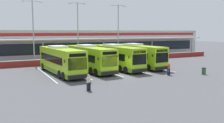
{
  "coord_description": "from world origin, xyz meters",
  "views": [
    {
      "loc": [
        -14.6,
        -26.42,
        5.68
      ],
      "look_at": [
        0.06,
        3.0,
        1.6
      ],
      "focal_mm": 38.41,
      "sensor_mm": 36.0,
      "label": 1
    }
  ],
  "objects_px": {
    "coach_bus_left_centre": "(89,59)",
    "lamp_post_centre": "(78,29)",
    "coach_bus_right_centre": "(137,56)",
    "lamp_post_west": "(33,28)",
    "coach_bus_centre": "(116,57)",
    "pedestrian_with_handbag": "(169,69)",
    "lamp_post_east": "(118,29)",
    "litter_bin": "(204,71)",
    "pedestrian_in_dark_coat": "(89,82)",
    "coach_bus_leftmost": "(61,61)"
  },
  "relations": [
    {
      "from": "coach_bus_left_centre",
      "to": "lamp_post_centre",
      "type": "xyz_separation_m",
      "value": [
        1.65,
        9.9,
        4.5
      ]
    },
    {
      "from": "coach_bus_right_centre",
      "to": "lamp_post_west",
      "type": "height_order",
      "value": "lamp_post_west"
    },
    {
      "from": "coach_bus_centre",
      "to": "lamp_post_west",
      "type": "height_order",
      "value": "lamp_post_west"
    },
    {
      "from": "pedestrian_with_handbag",
      "to": "lamp_post_west",
      "type": "relative_size",
      "value": 0.15
    },
    {
      "from": "lamp_post_east",
      "to": "litter_bin",
      "type": "distance_m",
      "value": 20.77
    },
    {
      "from": "pedestrian_in_dark_coat",
      "to": "lamp_post_west",
      "type": "bearing_deg",
      "value": 94.48
    },
    {
      "from": "coach_bus_centre",
      "to": "lamp_post_east",
      "type": "distance_m",
      "value": 12.39
    },
    {
      "from": "coach_bus_left_centre",
      "to": "litter_bin",
      "type": "xyz_separation_m",
      "value": [
        12.54,
        -9.86,
        -1.32
      ]
    },
    {
      "from": "litter_bin",
      "to": "coach_bus_centre",
      "type": "bearing_deg",
      "value": 130.02
    },
    {
      "from": "pedestrian_in_dark_coat",
      "to": "coach_bus_right_centre",
      "type": "bearing_deg",
      "value": 42.29
    },
    {
      "from": "coach_bus_left_centre",
      "to": "coach_bus_leftmost",
      "type": "bearing_deg",
      "value": -170.4
    },
    {
      "from": "coach_bus_leftmost",
      "to": "lamp_post_west",
      "type": "height_order",
      "value": "lamp_post_west"
    },
    {
      "from": "lamp_post_east",
      "to": "litter_bin",
      "type": "relative_size",
      "value": 11.83
    },
    {
      "from": "pedestrian_with_handbag",
      "to": "pedestrian_in_dark_coat",
      "type": "xyz_separation_m",
      "value": [
        -12.45,
        -3.2,
        0.02
      ]
    },
    {
      "from": "pedestrian_in_dark_coat",
      "to": "lamp_post_west",
      "type": "xyz_separation_m",
      "value": [
        -1.71,
        21.8,
        5.42
      ]
    },
    {
      "from": "lamp_post_centre",
      "to": "coach_bus_left_centre",
      "type": "bearing_deg",
      "value": -99.44
    },
    {
      "from": "coach_bus_left_centre",
      "to": "lamp_post_centre",
      "type": "distance_m",
      "value": 11.0
    },
    {
      "from": "pedestrian_in_dark_coat",
      "to": "lamp_post_east",
      "type": "relative_size",
      "value": 0.15
    },
    {
      "from": "coach_bus_right_centre",
      "to": "pedestrian_in_dark_coat",
      "type": "xyz_separation_m",
      "value": [
        -12.8,
        -11.64,
        -0.91
      ]
    },
    {
      "from": "coach_bus_leftmost",
      "to": "lamp_post_east",
      "type": "distance_m",
      "value": 18.54
    },
    {
      "from": "coach_bus_leftmost",
      "to": "coach_bus_left_centre",
      "type": "height_order",
      "value": "same"
    },
    {
      "from": "pedestrian_with_handbag",
      "to": "pedestrian_in_dark_coat",
      "type": "bearing_deg",
      "value": -165.6
    },
    {
      "from": "lamp_post_west",
      "to": "pedestrian_in_dark_coat",
      "type": "bearing_deg",
      "value": -85.52
    },
    {
      "from": "coach_bus_leftmost",
      "to": "lamp_post_west",
      "type": "bearing_deg",
      "value": 98.91
    },
    {
      "from": "litter_bin",
      "to": "lamp_post_east",
      "type": "bearing_deg",
      "value": 97.13
    },
    {
      "from": "lamp_post_centre",
      "to": "litter_bin",
      "type": "distance_m",
      "value": 23.3
    },
    {
      "from": "lamp_post_west",
      "to": "lamp_post_centre",
      "type": "xyz_separation_m",
      "value": [
        7.81,
        -0.53,
        0.0
      ]
    },
    {
      "from": "coach_bus_centre",
      "to": "coach_bus_left_centre",
      "type": "bearing_deg",
      "value": 178.79
    },
    {
      "from": "pedestrian_with_handbag",
      "to": "coach_bus_centre",
      "type": "bearing_deg",
      "value": 114.34
    },
    {
      "from": "coach_bus_centre",
      "to": "coach_bus_right_centre",
      "type": "bearing_deg",
      "value": 5.2
    },
    {
      "from": "coach_bus_right_centre",
      "to": "lamp_post_east",
      "type": "bearing_deg",
      "value": 79.89
    },
    {
      "from": "pedestrian_with_handbag",
      "to": "lamp_post_west",
      "type": "distance_m",
      "value": 24.0
    },
    {
      "from": "coach_bus_left_centre",
      "to": "lamp_post_centre",
      "type": "relative_size",
      "value": 1.12
    },
    {
      "from": "lamp_post_west",
      "to": "lamp_post_east",
      "type": "xyz_separation_m",
      "value": [
        16.23,
        -0.5,
        0.0
      ]
    },
    {
      "from": "coach_bus_leftmost",
      "to": "litter_bin",
      "type": "bearing_deg",
      "value": -28.25
    },
    {
      "from": "lamp_post_west",
      "to": "litter_bin",
      "type": "height_order",
      "value": "lamp_post_west"
    },
    {
      "from": "lamp_post_west",
      "to": "lamp_post_centre",
      "type": "relative_size",
      "value": 1.0
    },
    {
      "from": "coach_bus_leftmost",
      "to": "litter_bin",
      "type": "height_order",
      "value": "coach_bus_leftmost"
    },
    {
      "from": "coach_bus_left_centre",
      "to": "litter_bin",
      "type": "height_order",
      "value": "coach_bus_left_centre"
    },
    {
      "from": "coach_bus_centre",
      "to": "lamp_post_west",
      "type": "relative_size",
      "value": 1.12
    },
    {
      "from": "coach_bus_centre",
      "to": "coach_bus_leftmost",
      "type": "bearing_deg",
      "value": -175.72
    },
    {
      "from": "coach_bus_centre",
      "to": "litter_bin",
      "type": "xyz_separation_m",
      "value": [
        8.2,
        -9.76,
        -1.32
      ]
    },
    {
      "from": "coach_bus_right_centre",
      "to": "lamp_post_west",
      "type": "xyz_separation_m",
      "value": [
        -14.51,
        10.16,
        4.5
      ]
    },
    {
      "from": "coach_bus_leftmost",
      "to": "pedestrian_with_handbag",
      "type": "height_order",
      "value": "coach_bus_leftmost"
    },
    {
      "from": "coach_bus_right_centre",
      "to": "coach_bus_left_centre",
      "type": "bearing_deg",
      "value": -178.13
    },
    {
      "from": "pedestrian_with_handbag",
      "to": "coach_bus_left_centre",
      "type": "bearing_deg",
      "value": 134.36
    },
    {
      "from": "lamp_post_west",
      "to": "pedestrian_with_handbag",
      "type": "bearing_deg",
      "value": -52.73
    },
    {
      "from": "pedestrian_with_handbag",
      "to": "lamp_post_west",
      "type": "bearing_deg",
      "value": 127.27
    },
    {
      "from": "lamp_post_centre",
      "to": "lamp_post_east",
      "type": "relative_size",
      "value": 1.0
    },
    {
      "from": "coach_bus_centre",
      "to": "pedestrian_in_dark_coat",
      "type": "height_order",
      "value": "coach_bus_centre"
    }
  ]
}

